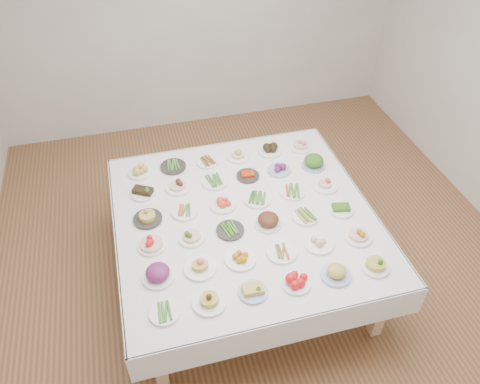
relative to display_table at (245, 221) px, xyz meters
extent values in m
plane|color=#8E5C3B|center=(0.16, 0.22, -0.68)|extent=(5.00, 5.00, 0.00)
cube|color=silver|center=(0.16, 2.72, 0.72)|extent=(5.00, 0.02, 2.80)
cube|color=white|center=(0.00, 0.00, 0.04)|extent=(2.12, 2.12, 0.06)
cube|color=white|center=(0.00, 1.06, -0.07)|extent=(2.14, 0.01, 0.28)
cube|color=white|center=(0.00, -1.06, -0.07)|extent=(2.14, 0.02, 0.28)
cube|color=white|center=(1.06, 0.00, -0.07)|extent=(0.01, 2.14, 0.28)
cube|color=white|center=(-1.06, 0.00, -0.07)|extent=(0.02, 2.14, 0.28)
cube|color=#D3B687|center=(-0.88, -0.88, -0.34)|extent=(0.09, 0.09, 0.69)
cube|color=#D3B687|center=(0.88, -0.88, -0.34)|extent=(0.09, 0.09, 0.69)
cube|color=#D3B687|center=(-0.88, 0.88, -0.34)|extent=(0.09, 0.09, 0.69)
cube|color=#D3B687|center=(0.88, 0.88, -0.34)|extent=(0.09, 0.09, 0.69)
cylinder|color=white|center=(-0.78, -0.79, 0.08)|extent=(0.21, 0.21, 0.02)
cylinder|color=white|center=(-0.47, -0.78, 0.08)|extent=(0.24, 0.24, 0.02)
cylinder|color=#4C66B2|center=(-0.15, -0.78, 0.08)|extent=(0.21, 0.21, 0.02)
cylinder|color=white|center=(0.16, -0.79, 0.08)|extent=(0.21, 0.21, 0.02)
cylinder|color=#4C66B2|center=(0.47, -0.79, 0.08)|extent=(0.22, 0.22, 0.02)
cylinder|color=white|center=(0.78, -0.79, 0.08)|extent=(0.21, 0.21, 0.02)
cylinder|color=white|center=(-0.78, -0.47, 0.08)|extent=(0.23, 0.23, 0.02)
cylinder|color=white|center=(-0.47, -0.47, 0.08)|extent=(0.24, 0.24, 0.02)
cylinder|color=white|center=(-0.16, -0.46, 0.08)|extent=(0.23, 0.23, 0.02)
cylinder|color=white|center=(0.16, -0.48, 0.08)|extent=(0.23, 0.23, 0.02)
cylinder|color=white|center=(0.47, -0.47, 0.08)|extent=(0.23, 0.23, 0.02)
cylinder|color=white|center=(0.79, -0.48, 0.08)|extent=(0.22, 0.22, 0.02)
cylinder|color=white|center=(-0.79, -0.16, 0.08)|extent=(0.21, 0.21, 0.02)
cylinder|color=white|center=(-0.48, -0.15, 0.08)|extent=(0.20, 0.20, 0.02)
cylinder|color=#2D2A28|center=(-0.16, -0.15, 0.08)|extent=(0.22, 0.22, 0.02)
cylinder|color=white|center=(0.15, -0.16, 0.08)|extent=(0.21, 0.21, 0.02)
cylinder|color=white|center=(0.48, -0.16, 0.08)|extent=(0.22, 0.22, 0.02)
cylinder|color=white|center=(0.79, -0.16, 0.08)|extent=(0.21, 0.21, 0.02)
cylinder|color=#2D2A28|center=(-0.78, 0.15, 0.08)|extent=(0.24, 0.24, 0.02)
cylinder|color=white|center=(-0.48, 0.16, 0.08)|extent=(0.22, 0.22, 0.02)
cylinder|color=white|center=(-0.15, 0.15, 0.08)|extent=(0.21, 0.21, 0.02)
cylinder|color=white|center=(0.16, 0.15, 0.08)|extent=(0.24, 0.24, 0.02)
cylinder|color=white|center=(0.48, 0.16, 0.08)|extent=(0.22, 0.22, 0.02)
cylinder|color=white|center=(0.79, 0.17, 0.08)|extent=(0.23, 0.23, 0.02)
cylinder|color=white|center=(-0.79, 0.48, 0.08)|extent=(0.21, 0.21, 0.02)
cylinder|color=white|center=(-0.48, 0.48, 0.08)|extent=(0.22, 0.22, 0.02)
cylinder|color=white|center=(-0.15, 0.47, 0.08)|extent=(0.24, 0.24, 0.02)
cylinder|color=#2D2A28|center=(0.16, 0.48, 0.08)|extent=(0.20, 0.20, 0.02)
cylinder|color=#4C66B2|center=(0.46, 0.48, 0.08)|extent=(0.21, 0.21, 0.02)
cylinder|color=#4C66B2|center=(0.79, 0.46, 0.08)|extent=(0.21, 0.21, 0.02)
cylinder|color=white|center=(-0.78, 0.78, 0.08)|extent=(0.22, 0.22, 0.02)
cylinder|color=#2D2A28|center=(-0.48, 0.79, 0.08)|extent=(0.24, 0.24, 0.02)
cylinder|color=white|center=(-0.15, 0.78, 0.08)|extent=(0.21, 0.21, 0.02)
cylinder|color=white|center=(0.15, 0.78, 0.08)|extent=(0.20, 0.20, 0.02)
cylinder|color=white|center=(0.47, 0.79, 0.08)|extent=(0.23, 0.23, 0.02)
cylinder|color=white|center=(0.79, 0.78, 0.08)|extent=(0.22, 0.22, 0.02)
camera|label=1|loc=(-0.76, -2.69, 2.77)|focal=35.00mm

